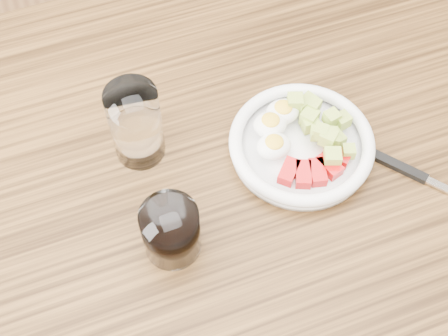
# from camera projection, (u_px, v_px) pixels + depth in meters

# --- Properties ---
(dining_table) EXTENTS (1.50, 0.90, 0.77)m
(dining_table) POSITION_uv_depth(u_px,v_px,m) (232.00, 215.00, 0.97)
(dining_table) COLOR brown
(dining_table) RESTS_ON ground
(bowl) EXTENTS (0.21, 0.21, 0.05)m
(bowl) POSITION_uv_depth(u_px,v_px,m) (301.00, 142.00, 0.90)
(bowl) COLOR white
(bowl) RESTS_ON dining_table
(fork) EXTENTS (0.14, 0.18, 0.01)m
(fork) POSITION_uv_depth(u_px,v_px,m) (412.00, 173.00, 0.89)
(fork) COLOR black
(fork) RESTS_ON dining_table
(water_glass) EXTENTS (0.07, 0.07, 0.13)m
(water_glass) POSITION_uv_depth(u_px,v_px,m) (136.00, 124.00, 0.86)
(water_glass) COLOR white
(water_glass) RESTS_ON dining_table
(coffee_glass) EXTENTS (0.08, 0.08, 0.09)m
(coffee_glass) POSITION_uv_depth(u_px,v_px,m) (171.00, 231.00, 0.80)
(coffee_glass) COLOR white
(coffee_glass) RESTS_ON dining_table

